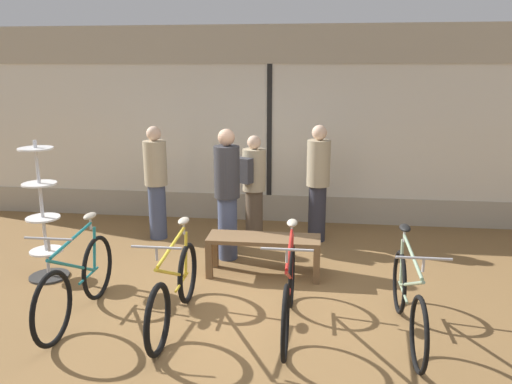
# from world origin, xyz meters

# --- Properties ---
(ground_plane) EXTENTS (24.00, 24.00, 0.00)m
(ground_plane) POSITION_xyz_m (0.00, 0.00, 0.00)
(ground_plane) COLOR olive
(shop_back_wall) EXTENTS (12.00, 0.08, 3.20)m
(shop_back_wall) POSITION_xyz_m (0.00, 3.32, 1.64)
(shop_back_wall) COLOR #B2A893
(shop_back_wall) RESTS_ON ground_plane
(bicycle_far_left) EXTENTS (0.46, 1.71, 1.04)m
(bicycle_far_left) POSITION_xyz_m (-1.63, -0.33, 0.40)
(bicycle_far_left) COLOR black
(bicycle_far_left) RESTS_ON ground_plane
(bicycle_left) EXTENTS (0.46, 1.73, 1.02)m
(bicycle_left) POSITION_xyz_m (-0.60, -0.33, 0.37)
(bicycle_left) COLOR black
(bicycle_left) RESTS_ON ground_plane
(bicycle_right) EXTENTS (0.46, 1.72, 1.03)m
(bicycle_right) POSITION_xyz_m (0.55, -0.28, 0.39)
(bicycle_right) COLOR black
(bicycle_right) RESTS_ON ground_plane
(bicycle_far_right) EXTENTS (0.46, 1.75, 1.02)m
(bicycle_far_right) POSITION_xyz_m (1.69, -0.29, 0.38)
(bicycle_far_right) COLOR black
(bicycle_far_right) RESTS_ON ground_plane
(accessory_rack) EXTENTS (0.48, 0.48, 1.72)m
(accessory_rack) POSITION_xyz_m (-2.50, 0.60, 0.71)
(accessory_rack) COLOR #333333
(accessory_rack) RESTS_ON ground_plane
(display_bench) EXTENTS (1.40, 0.44, 0.50)m
(display_bench) POSITION_xyz_m (0.16, 1.00, 0.41)
(display_bench) COLOR brown
(display_bench) RESTS_ON ground_plane
(customer_near_rack) EXTENTS (0.38, 0.38, 1.71)m
(customer_near_rack) POSITION_xyz_m (-1.59, 2.21, 0.90)
(customer_near_rack) COLOR #424C6B
(customer_near_rack) RESTS_ON ground_plane
(customer_by_window) EXTENTS (0.49, 0.56, 1.59)m
(customer_by_window) POSITION_xyz_m (-0.14, 2.27, 0.86)
(customer_by_window) COLOR brown
(customer_by_window) RESTS_ON ground_plane
(customer_mid_floor) EXTENTS (0.45, 0.45, 1.78)m
(customer_mid_floor) POSITION_xyz_m (-0.39, 1.51, 0.94)
(customer_mid_floor) COLOR #424C6B
(customer_mid_floor) RESTS_ON ground_plane
(customer_near_bench) EXTENTS (0.41, 0.41, 1.74)m
(customer_near_bench) POSITION_xyz_m (0.81, 2.39, 0.92)
(customer_near_bench) COLOR #2D2D38
(customer_near_bench) RESTS_ON ground_plane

